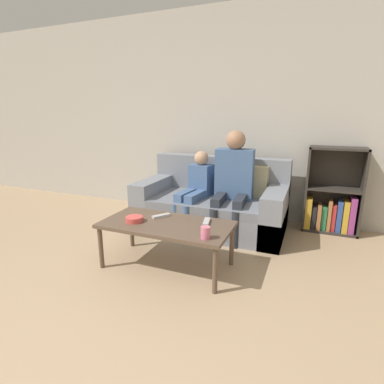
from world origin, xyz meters
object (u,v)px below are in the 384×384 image
Objects in this scene: person_adult at (233,176)px; snack_bowl at (134,219)px; cup_near at (205,233)px; tv_remote_0 at (161,216)px; couch at (213,205)px; bookshelf at (332,201)px; person_child at (196,187)px; tv_remote_1 at (206,222)px; coffee_table at (166,227)px.

snack_bowl is at bearing -122.94° from person_adult.
tv_remote_0 is at bearing 150.31° from cup_near.
couch is 1.22m from snack_bowl.
bookshelf is 1.19m from person_adult.
cup_near is 0.64× the size of snack_bowl.
couch is at bearing 105.83° from cup_near.
person_child reaches higher than cup_near.
tv_remote_1 is (-0.10, 0.32, -0.04)m from cup_near.
cup_near reaches higher than tv_remote_0.
couch reaches higher than tv_remote_1.
person_child is at bearing -176.80° from person_adult.
person_adult reaches higher than person_child.
bookshelf reaches higher than person_child.
snack_bowl is (-0.34, -1.16, 0.16)m from couch.
couch is 1.88× the size of person_child.
bookshelf is 10.08× the size of cup_near.
cup_near reaches higher than coffee_table.
cup_near is (-0.95, -1.67, 0.10)m from bookshelf.
cup_near is (0.43, -0.19, 0.09)m from coffee_table.
person_adult is 0.45m from person_child.
snack_bowl is at bearing 170.74° from cup_near.
tv_remote_1 is (0.44, 0.01, 0.00)m from tv_remote_0.
bookshelf reaches higher than coffee_table.
person_child is 9.39× the size of cup_near.
tv_remote_1 is at bearing -94.05° from person_adult.
coffee_table is 1.10m from person_adult.
bookshelf is 6.41× the size of snack_bowl.
tv_remote_0 is (-0.11, 0.12, 0.05)m from coffee_table.
person_adult reaches higher than tv_remote_1.
coffee_table is at bearing -132.84° from bookshelf.
tv_remote_0 is at bearing 133.28° from coffee_table.
bookshelf reaches higher than couch.
person_child reaches higher than coffee_table.
cup_near reaches higher than snack_bowl.
bookshelf is 5.88× the size of tv_remote_0.
person_child is 5.47× the size of tv_remote_0.
person_child is at bearing -142.58° from couch.
cup_near is at bearing -23.70° from coffee_table.
person_child reaches higher than couch.
bookshelf is 5.54× the size of tv_remote_1.
cup_near is at bearing -84.72° from tv_remote_1.
couch is 1.34m from cup_near.
snack_bowl is (-1.65, -1.56, 0.08)m from bookshelf.
person_child is 1.26m from cup_near.
snack_bowl is (-0.70, 0.11, -0.03)m from cup_near.
tv_remote_1 is at bearing -127.99° from bookshelf.
coffee_table is 11.70× the size of cup_near.
person_child is (-1.47, -0.52, 0.15)m from bookshelf.
person_adult is at bearing 94.83° from cup_near.
bookshelf reaches higher than tv_remote_0.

